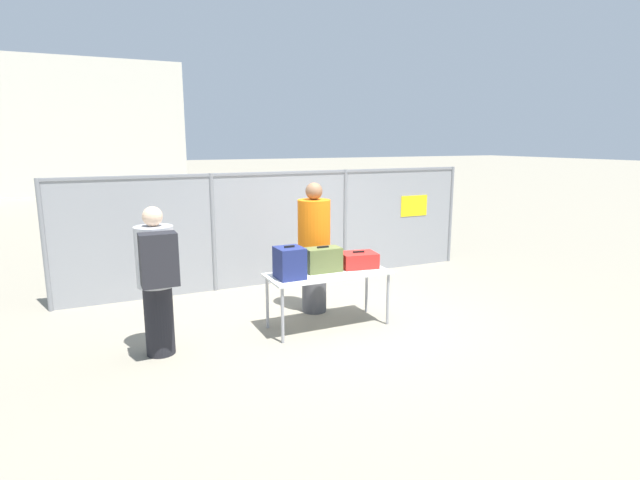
{
  "coord_description": "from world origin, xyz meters",
  "views": [
    {
      "loc": [
        -3.01,
        -5.73,
        2.43
      ],
      "look_at": [
        -0.07,
        0.54,
        1.05
      ],
      "focal_mm": 28.0,
      "sensor_mm": 36.0,
      "label": 1
    }
  ],
  "objects_px": {
    "suitcase_olive": "(323,260)",
    "utility_trailer": "(308,239)",
    "traveler_hooded": "(157,276)",
    "suitcase_red": "(358,260)",
    "inspection_table": "(328,277)",
    "suitcase_navy": "(290,263)",
    "security_worker_near": "(314,246)"
  },
  "relations": [
    {
      "from": "suitcase_olive",
      "to": "utility_trailer",
      "type": "height_order",
      "value": "suitcase_olive"
    },
    {
      "from": "traveler_hooded",
      "to": "suitcase_red",
      "type": "bearing_deg",
      "value": -13.26
    },
    {
      "from": "suitcase_red",
      "to": "suitcase_olive",
      "type": "bearing_deg",
      "value": 179.77
    },
    {
      "from": "inspection_table",
      "to": "traveler_hooded",
      "type": "height_order",
      "value": "traveler_hooded"
    },
    {
      "from": "utility_trailer",
      "to": "traveler_hooded",
      "type": "bearing_deg",
      "value": -133.63
    },
    {
      "from": "inspection_table",
      "to": "utility_trailer",
      "type": "distance_m",
      "value": 3.77
    },
    {
      "from": "inspection_table",
      "to": "suitcase_navy",
      "type": "relative_size",
      "value": 3.88
    },
    {
      "from": "suitcase_olive",
      "to": "traveler_hooded",
      "type": "xyz_separation_m",
      "value": [
        -2.11,
        -0.11,
        0.05
      ]
    },
    {
      "from": "suitcase_navy",
      "to": "security_worker_near",
      "type": "height_order",
      "value": "security_worker_near"
    },
    {
      "from": "utility_trailer",
      "to": "suitcase_red",
      "type": "bearing_deg",
      "value": -102.39
    },
    {
      "from": "inspection_table",
      "to": "suitcase_olive",
      "type": "distance_m",
      "value": 0.24
    },
    {
      "from": "suitcase_olive",
      "to": "traveler_hooded",
      "type": "relative_size",
      "value": 0.28
    },
    {
      "from": "inspection_table",
      "to": "security_worker_near",
      "type": "relative_size",
      "value": 0.87
    },
    {
      "from": "utility_trailer",
      "to": "inspection_table",
      "type": "bearing_deg",
      "value": -109.57
    },
    {
      "from": "traveler_hooded",
      "to": "utility_trailer",
      "type": "xyz_separation_m",
      "value": [
        3.4,
        3.57,
        -0.5
      ]
    },
    {
      "from": "traveler_hooded",
      "to": "suitcase_navy",
      "type": "bearing_deg",
      "value": -15.75
    },
    {
      "from": "suitcase_red",
      "to": "security_worker_near",
      "type": "relative_size",
      "value": 0.28
    },
    {
      "from": "suitcase_olive",
      "to": "inspection_table",
      "type": "bearing_deg",
      "value": -68.18
    },
    {
      "from": "suitcase_red",
      "to": "utility_trailer",
      "type": "distance_m",
      "value": 3.56
    },
    {
      "from": "suitcase_red",
      "to": "security_worker_near",
      "type": "distance_m",
      "value": 0.7
    },
    {
      "from": "inspection_table",
      "to": "suitcase_navy",
      "type": "xyz_separation_m",
      "value": [
        -0.55,
        -0.03,
        0.26
      ]
    },
    {
      "from": "suitcase_red",
      "to": "traveler_hooded",
      "type": "xyz_separation_m",
      "value": [
        -2.64,
        -0.11,
        0.11
      ]
    },
    {
      "from": "traveler_hooded",
      "to": "security_worker_near",
      "type": "height_order",
      "value": "security_worker_near"
    },
    {
      "from": "suitcase_olive",
      "to": "traveler_hooded",
      "type": "distance_m",
      "value": 2.11
    },
    {
      "from": "suitcase_navy",
      "to": "suitcase_red",
      "type": "bearing_deg",
      "value": 6.16
    },
    {
      "from": "inspection_table",
      "to": "utility_trailer",
      "type": "bearing_deg",
      "value": 70.43
    },
    {
      "from": "security_worker_near",
      "to": "utility_trailer",
      "type": "distance_m",
      "value": 3.19
    },
    {
      "from": "suitcase_olive",
      "to": "suitcase_navy",
      "type": "bearing_deg",
      "value": -167.38
    },
    {
      "from": "inspection_table",
      "to": "security_worker_near",
      "type": "xyz_separation_m",
      "value": [
        0.08,
        0.63,
        0.29
      ]
    },
    {
      "from": "suitcase_olive",
      "to": "traveler_hooded",
      "type": "bearing_deg",
      "value": -176.9
    },
    {
      "from": "traveler_hooded",
      "to": "utility_trailer",
      "type": "height_order",
      "value": "traveler_hooded"
    },
    {
      "from": "utility_trailer",
      "to": "security_worker_near",
      "type": "bearing_deg",
      "value": -111.98
    }
  ]
}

